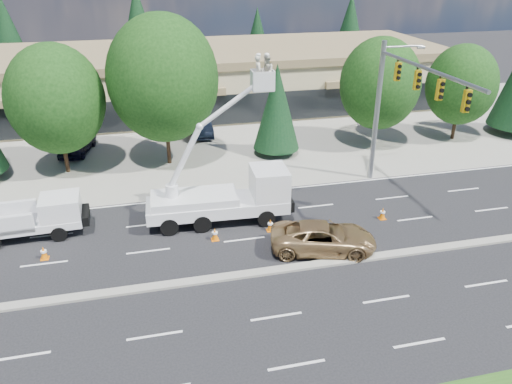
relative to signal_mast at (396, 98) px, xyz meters
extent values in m
plane|color=black|center=(-10.03, -7.04, -6.06)|extent=(140.00, 140.00, 0.00)
cube|color=gray|center=(-10.03, 12.96, -6.05)|extent=(140.00, 22.00, 0.01)
cube|color=gray|center=(-10.03, -7.04, -6.00)|extent=(120.00, 0.55, 0.12)
cube|color=tan|center=(-10.03, 22.96, -3.56)|extent=(50.00, 15.00, 5.00)
cube|color=olive|center=(-10.03, 22.96, -0.91)|extent=(50.40, 15.40, 0.70)
cube|color=black|center=(-10.03, 15.41, -4.56)|extent=(48.00, 0.12, 2.60)
cylinder|color=#332114|center=(-20.03, 7.96, -4.64)|extent=(0.28, 0.28, 2.84)
ellipsoid|color=black|center=(-20.03, 7.96, -0.93)|extent=(6.31, 6.31, 7.26)
cylinder|color=#332114|center=(-13.03, 7.96, -4.37)|extent=(0.28, 0.28, 3.38)
ellipsoid|color=black|center=(-13.03, 7.96, 0.05)|extent=(7.51, 7.51, 8.64)
cylinder|color=#332114|center=(-5.03, 7.96, -5.66)|extent=(0.26, 0.26, 0.80)
cone|color=black|center=(-5.03, 7.96, -2.42)|extent=(3.44, 3.44, 6.28)
cylinder|color=#332114|center=(2.97, 7.96, -4.70)|extent=(0.28, 0.28, 2.71)
ellipsoid|color=black|center=(2.97, 7.96, -1.16)|extent=(6.03, 6.03, 6.93)
cylinder|color=#332114|center=(9.97, 7.96, -4.83)|extent=(0.28, 0.28, 2.46)
ellipsoid|color=black|center=(9.97, 7.96, -1.62)|extent=(5.46, 5.46, 6.28)
cylinder|color=#332114|center=(-28.03, 34.96, -5.66)|extent=(0.26, 0.26, 0.80)
cone|color=black|center=(-28.03, 34.96, -0.77)|extent=(5.00, 5.00, 9.14)
cylinder|color=#332114|center=(-14.03, 34.96, -5.66)|extent=(0.26, 0.26, 0.80)
cone|color=black|center=(-14.03, 34.96, -0.27)|extent=(5.47, 5.47, 9.99)
cylinder|color=#332114|center=(-0.03, 34.96, -5.66)|extent=(0.26, 0.26, 0.80)
cone|color=black|center=(-0.03, 34.96, -1.74)|extent=(4.08, 4.08, 7.45)
cylinder|color=#332114|center=(11.97, 34.96, -5.66)|extent=(0.26, 0.26, 0.80)
cone|color=black|center=(11.97, 34.96, -0.99)|extent=(4.79, 4.79, 8.74)
cylinder|color=gray|center=(-0.03, 2.16, -1.56)|extent=(0.32, 0.32, 9.00)
cylinder|color=gray|center=(-0.03, -2.84, 2.24)|extent=(0.20, 10.00, 0.20)
cylinder|color=gray|center=(1.27, 2.16, 2.54)|extent=(2.60, 0.12, 0.12)
cube|color=gold|center=(-0.03, 0.16, 1.49)|extent=(0.32, 0.22, 1.05)
cube|color=gold|center=(-0.03, -2.04, 1.49)|extent=(0.32, 0.22, 1.05)
cube|color=gold|center=(-0.03, -4.24, 1.49)|extent=(0.32, 0.22, 1.05)
cube|color=gold|center=(-0.03, -6.44, 1.49)|extent=(0.32, 0.22, 1.05)
cube|color=white|center=(-21.10, -0.84, -5.28)|extent=(5.59, 2.26, 0.41)
cube|color=white|center=(-19.36, -0.77, -4.63)|extent=(2.10, 2.06, 1.38)
cube|color=black|center=(-18.76, -0.74, -4.45)|extent=(0.15, 1.74, 0.92)
cube|color=white|center=(-22.24, -0.02, -4.82)|extent=(3.13, 0.41, 1.01)
cube|color=white|center=(-22.16, -1.76, -4.82)|extent=(3.13, 0.41, 1.01)
cube|color=white|center=(-11.03, -1.48, -5.08)|extent=(7.94, 2.72, 0.69)
cube|color=white|center=(-8.09, -1.62, -4.05)|extent=(2.07, 2.39, 1.96)
cube|color=black|center=(-7.36, -1.65, -3.90)|extent=(0.17, 1.96, 1.18)
cube|color=white|center=(-12.30, -1.42, -4.54)|extent=(4.80, 2.47, 0.49)
cylinder|color=white|center=(-13.48, -1.37, -4.00)|extent=(0.69, 0.69, 0.78)
cube|color=white|center=(-8.52, -1.60, 1.85)|extent=(1.12, 0.93, 1.06)
imported|color=beige|center=(-8.73, -1.59, 2.24)|extent=(0.43, 0.63, 1.69)
imported|color=beige|center=(-8.30, -1.61, 2.24)|extent=(0.68, 0.85, 1.69)
ellipsoid|color=white|center=(-8.73, -1.59, 3.10)|extent=(0.25, 0.25, 0.18)
ellipsoid|color=white|center=(-8.30, -1.61, 3.10)|extent=(0.25, 0.25, 0.18)
cube|color=orange|center=(-20.06, -3.35, -6.04)|extent=(0.40, 0.40, 0.03)
cone|color=orange|center=(-20.06, -3.35, -5.71)|extent=(0.36, 0.36, 0.70)
cylinder|color=white|center=(-20.06, -3.35, -5.64)|extent=(0.29, 0.29, 0.10)
cube|color=orange|center=(-11.53, -3.50, -6.04)|extent=(0.40, 0.40, 0.03)
cone|color=orange|center=(-11.53, -3.50, -5.71)|extent=(0.36, 0.36, 0.70)
cylinder|color=white|center=(-11.53, -3.50, -5.64)|extent=(0.29, 0.29, 0.10)
cube|color=orange|center=(-8.44, -3.24, -6.04)|extent=(0.40, 0.40, 0.03)
cone|color=orange|center=(-8.44, -3.24, -5.71)|extent=(0.36, 0.36, 0.70)
cylinder|color=white|center=(-8.44, -3.24, -5.64)|extent=(0.29, 0.29, 0.10)
cube|color=orange|center=(-1.87, -3.39, -6.04)|extent=(0.40, 0.40, 0.03)
cone|color=orange|center=(-1.87, -3.39, -5.71)|extent=(0.36, 0.36, 0.70)
cylinder|color=white|center=(-1.87, -3.39, -5.64)|extent=(0.29, 0.29, 0.10)
imported|color=#9F7C4D|center=(-6.35, -5.76, -5.32)|extent=(5.77, 3.73, 1.48)
imported|color=black|center=(-19.65, 11.73, -5.27)|extent=(2.87, 4.93, 1.58)
imported|color=black|center=(-10.03, 13.96, -5.23)|extent=(1.77, 5.03, 1.66)
camera|label=1|loc=(-14.66, -26.13, 7.60)|focal=35.00mm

